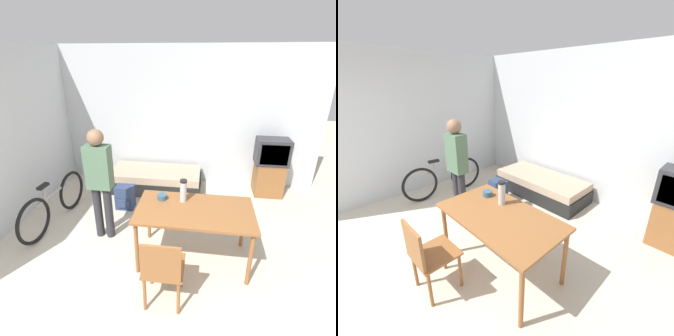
% 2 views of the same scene
% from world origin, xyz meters
% --- Properties ---
extents(wall_back, '(5.61, 0.06, 2.70)m').
position_xyz_m(wall_back, '(0.00, 3.70, 1.35)').
color(wall_back, silver).
rests_on(wall_back, ground_plane).
extents(wall_left, '(0.06, 4.67, 2.70)m').
position_xyz_m(wall_left, '(-2.34, 1.83, 1.35)').
color(wall_left, silver).
rests_on(wall_left, ground_plane).
extents(daybed, '(1.80, 0.83, 0.40)m').
position_xyz_m(daybed, '(-0.35, 3.17, 0.20)').
color(daybed, black).
rests_on(daybed, ground_plane).
extents(tv, '(0.59, 0.50, 1.10)m').
position_xyz_m(tv, '(1.84, 3.30, 0.54)').
color(tv, brown).
rests_on(tv, ground_plane).
extents(dining_table, '(1.44, 0.81, 0.76)m').
position_xyz_m(dining_table, '(0.51, 1.28, 0.68)').
color(dining_table, brown).
rests_on(dining_table, ground_plane).
extents(wooden_chair, '(0.44, 0.44, 0.88)m').
position_xyz_m(wooden_chair, '(0.24, 0.51, 0.50)').
color(wooden_chair, brown).
rests_on(wooden_chair, ground_plane).
extents(bicycle, '(0.19, 1.62, 0.76)m').
position_xyz_m(bicycle, '(-1.70, 1.78, 0.35)').
color(bicycle, black).
rests_on(bicycle, ground_plane).
extents(person_standing, '(0.34, 0.22, 1.64)m').
position_xyz_m(person_standing, '(-0.81, 1.57, 0.95)').
color(person_standing, '#28282D').
rests_on(person_standing, ground_plane).
extents(thermos_flask, '(0.09, 0.09, 0.30)m').
position_xyz_m(thermos_flask, '(0.35, 1.46, 0.92)').
color(thermos_flask, '#B7B7BC').
rests_on(thermos_flask, dining_table).
extents(mate_bowl, '(0.12, 0.12, 0.07)m').
position_xyz_m(mate_bowl, '(0.08, 1.46, 0.79)').
color(mate_bowl, '#335670').
rests_on(mate_bowl, dining_table).
extents(backpack, '(0.31, 0.26, 0.42)m').
position_xyz_m(backpack, '(-0.74, 2.36, 0.21)').
color(backpack, navy).
rests_on(backpack, ground_plane).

